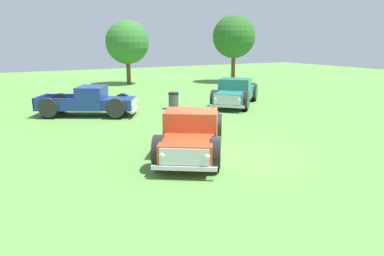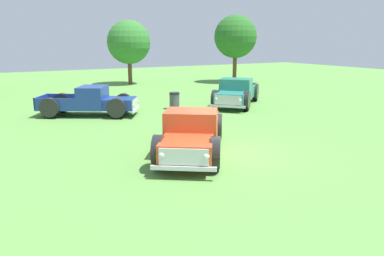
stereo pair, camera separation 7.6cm
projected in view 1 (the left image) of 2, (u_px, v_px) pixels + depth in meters
The scene contains 7 objects.
ground_plane at pixel (221, 153), 12.89m from camera, with size 80.00×80.00×0.00m, color #5B9342.
pickup_truck_foreground at pixel (191, 135), 12.36m from camera, with size 4.36×5.26×1.57m.
pickup_truck_behind_left at pixel (235, 93), 21.95m from camera, with size 5.12×5.03×1.62m.
pickup_truck_behind_right at pixel (93, 102), 19.08m from camera, with size 5.20×4.05×1.53m.
trash_can at pixel (174, 101), 21.03m from camera, with size 0.59×0.59×0.95m.
oak_tree_east at pixel (234, 37), 33.65m from camera, with size 3.87×3.87×6.08m.
oak_tree_center at pixel (127, 42), 32.18m from camera, with size 3.77×3.77×5.54m.
Camera 1 is at (-6.88, -10.29, 3.84)m, focal length 34.62 mm.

